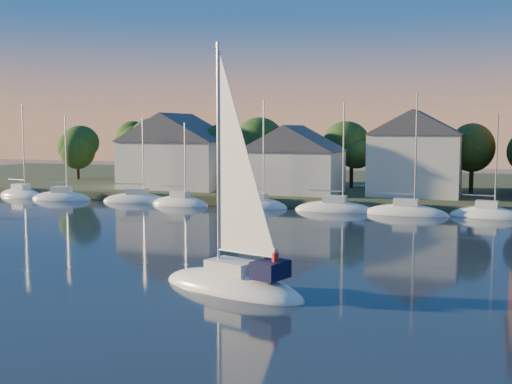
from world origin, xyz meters
The scene contains 8 objects.
shoreline_land centered at (0.00, 75.00, 0.00)m, with size 160.00×50.00×2.00m, color #384126.
wooden_dock centered at (0.00, 52.00, 0.00)m, with size 120.00×3.00×1.00m, color brown.
clubhouse_west centered at (-22.00, 58.00, 5.93)m, with size 13.65×9.45×9.64m.
clubhouse_centre centered at (-6.00, 57.00, 5.13)m, with size 11.55×8.40×8.08m.
clubhouse_east centered at (8.00, 59.00, 6.00)m, with size 10.50×8.40×9.80m.
tree_line centered at (2.00, 63.00, 7.18)m, with size 93.40×5.40×8.90m.
moored_fleet centered at (4.00, 49.00, 0.10)m, with size 95.50×2.40×12.05m.
hero_sailboat centered at (3.26, 14.98, 0.60)m, with size 9.70×5.65×14.36m.
Camera 1 is at (15.91, -16.35, 8.73)m, focal length 45.00 mm.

